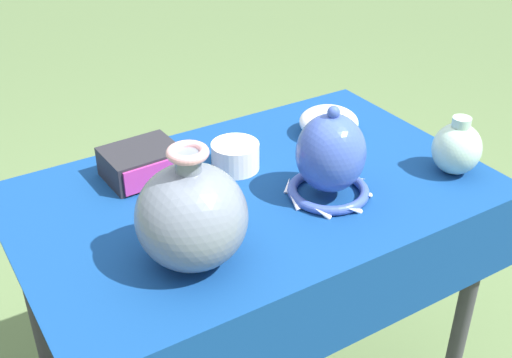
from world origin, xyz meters
name	(u,v)px	position (x,y,z in m)	size (l,w,h in m)	color
display_table	(256,223)	(0.00, -0.01, 0.68)	(1.08, 0.68, 0.77)	#38383D
vase_tall_bulbous	(192,216)	(-0.23, -0.16, 0.87)	(0.21, 0.21, 0.25)	slate
vase_dome_bell	(330,159)	(0.13, -0.11, 0.86)	(0.20, 0.20, 0.22)	#3851A8
mosaic_tile_box	(142,163)	(-0.19, 0.18, 0.80)	(0.17, 0.15, 0.07)	#232328
bowl_shallow_porcelain	(329,122)	(0.31, 0.12, 0.81)	(0.15, 0.15, 0.07)	white
pot_squat_ivory	(235,156)	(0.01, 0.10, 0.80)	(0.12, 0.12, 0.07)	white
jar_round_celadon	(457,148)	(0.45, -0.19, 0.83)	(0.12, 0.12, 0.14)	#A8CCB7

